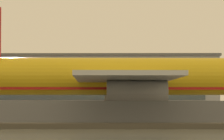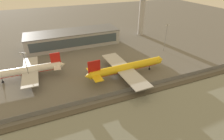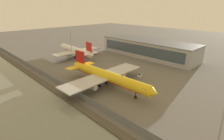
# 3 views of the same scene
# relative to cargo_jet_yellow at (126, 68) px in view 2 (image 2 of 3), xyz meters

# --- Properties ---
(ground_plane) EXTENTS (500.00, 500.00, 0.00)m
(ground_plane) POSITION_rel_cargo_jet_yellow_xyz_m (-6.87, 0.83, -5.37)
(ground_plane) COLOR #66635E
(shoreline_seawall) EXTENTS (320.00, 3.00, 0.50)m
(shoreline_seawall) POSITION_rel_cargo_jet_yellow_xyz_m (-6.87, -19.67, -5.12)
(shoreline_seawall) COLOR #474238
(shoreline_seawall) RESTS_ON ground
(perimeter_fence) EXTENTS (280.00, 0.10, 2.55)m
(perimeter_fence) POSITION_rel_cargo_jet_yellow_xyz_m (-6.87, -15.17, -4.10)
(perimeter_fence) COLOR slate
(perimeter_fence) RESTS_ON ground
(cargo_jet_yellow) EXTENTS (52.01, 44.91, 14.08)m
(cargo_jet_yellow) POSITION_rel_cargo_jet_yellow_xyz_m (0.00, 0.00, 0.00)
(cargo_jet_yellow) COLOR yellow
(cargo_jet_yellow) RESTS_ON ground
(passenger_jet_white_red) EXTENTS (43.45, 36.71, 13.65)m
(passenger_jet_white_red) POSITION_rel_cargo_jet_yellow_xyz_m (-53.68, 19.07, -0.16)
(passenger_jet_white_red) COLOR white
(passenger_jet_white_red) RESTS_ON ground
(baggage_tug) EXTENTS (2.29, 3.48, 1.80)m
(baggage_tug) POSITION_rel_cargo_jet_yellow_xyz_m (3.85, 20.98, -4.57)
(baggage_tug) COLOR white
(baggage_tug) RESTS_ON ground
(ops_van) EXTENTS (5.34, 2.48, 2.48)m
(ops_van) POSITION_rel_cargo_jet_yellow_xyz_m (-56.78, 26.84, -4.09)
(ops_van) COLOR red
(ops_van) RESTS_ON ground
(control_tower) EXTENTS (10.48, 10.48, 44.32)m
(control_tower) POSITION_rel_cargo_jet_yellow_xyz_m (47.68, 64.24, 19.68)
(control_tower) COLOR #ADADB2
(control_tower) RESTS_ON ground
(terminal_building) EXTENTS (74.91, 22.49, 12.18)m
(terminal_building) POSITION_rel_cargo_jet_yellow_xyz_m (-18.83, 60.57, 0.73)
(terminal_building) COLOR #9EA3AD
(terminal_building) RESTS_ON ground
(apron_light_mast_apron_west) EXTENTS (3.20, 0.40, 20.98)m
(apron_light_mast_apron_west) POSITION_rel_cargo_jet_yellow_xyz_m (44.34, 22.27, 6.40)
(apron_light_mast_apron_west) COLOR gray
(apron_light_mast_apron_west) RESTS_ON ground
(apron_light_mast_apron_east) EXTENTS (3.20, 0.40, 18.04)m
(apron_light_mast_apron_east) POSITION_rel_cargo_jet_yellow_xyz_m (-53.17, 14.84, 4.89)
(apron_light_mast_apron_east) COLOR gray
(apron_light_mast_apron_east) RESTS_ON ground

